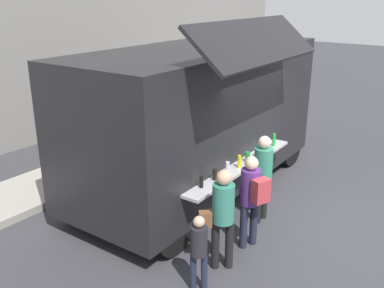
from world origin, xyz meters
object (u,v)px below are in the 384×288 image
(customer_front_ordering, at_px, (263,171))
(customer_mid_with_backpack, at_px, (252,193))
(food_truck_main, at_px, (200,115))
(child_near_queue, at_px, (199,247))
(customer_rear_waiting, at_px, (222,212))
(trash_bin, at_px, (205,115))

(customer_front_ordering, xyz_separation_m, customer_mid_with_backpack, (-0.91, -0.27, -0.01))
(food_truck_main, relative_size, child_near_queue, 5.23)
(food_truck_main, xyz_separation_m, customer_mid_with_backpack, (-1.41, -2.01, -0.66))
(child_near_queue, bearing_deg, food_truck_main, -0.32)
(customer_rear_waiting, xyz_separation_m, child_near_queue, (-0.63, -0.03, -0.26))
(trash_bin, distance_m, customer_rear_waiting, 7.15)
(child_near_queue, bearing_deg, customer_mid_with_backpack, -36.92)
(trash_bin, xyz_separation_m, child_near_queue, (-6.35, -4.29, 0.25))
(food_truck_main, xyz_separation_m, trash_bin, (3.55, 2.32, -1.18))
(customer_front_ordering, bearing_deg, customer_mid_with_backpack, 109.18)
(trash_bin, bearing_deg, customer_front_ordering, -134.94)
(customer_front_ordering, height_order, customer_mid_with_backpack, customer_front_ordering)
(customer_front_ordering, bearing_deg, child_near_queue, 98.26)
(customer_mid_with_backpack, distance_m, customer_rear_waiting, 0.77)
(trash_bin, height_order, customer_front_ordering, customer_front_ordering)
(customer_rear_waiting, height_order, child_near_queue, customer_rear_waiting)
(customer_rear_waiting, relative_size, child_near_queue, 1.38)
(trash_bin, bearing_deg, food_truck_main, -146.81)
(customer_front_ordering, bearing_deg, trash_bin, -42.54)
(food_truck_main, height_order, customer_mid_with_backpack, food_truck_main)
(food_truck_main, xyz_separation_m, child_near_queue, (-2.80, -1.97, -0.93))
(customer_rear_waiting, distance_m, child_near_queue, 0.68)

